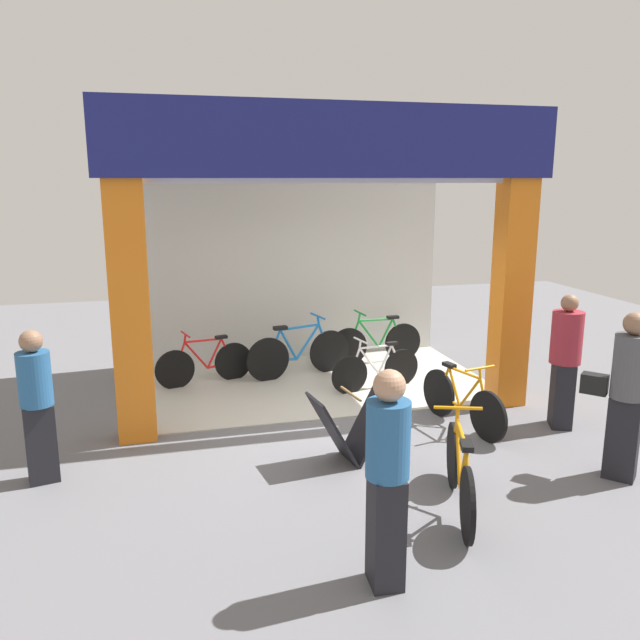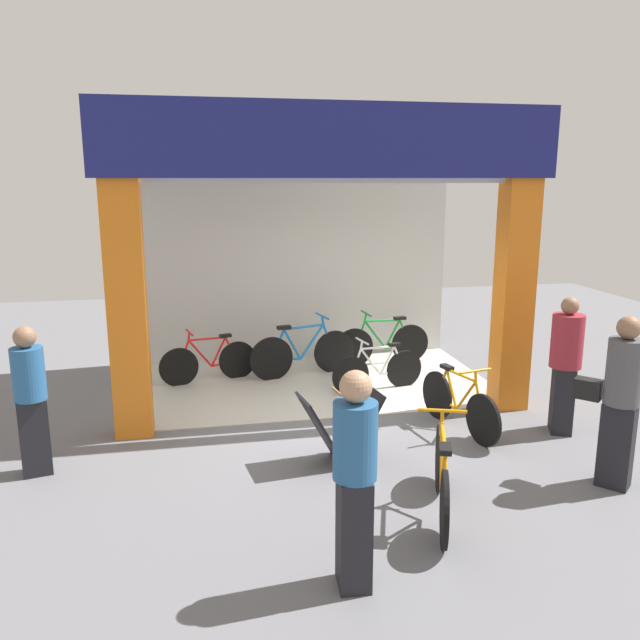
{
  "view_description": "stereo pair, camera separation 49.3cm",
  "coord_description": "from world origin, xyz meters",
  "px_view_note": "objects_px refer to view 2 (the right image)",
  "views": [
    {
      "loc": [
        -2.12,
        -7.47,
        3.04
      ],
      "look_at": [
        0.0,
        0.76,
        1.15
      ],
      "focal_mm": 35.79,
      "sensor_mm": 36.0,
      "label": 1
    },
    {
      "loc": [
        -1.64,
        -7.58,
        3.04
      ],
      "look_at": [
        0.0,
        0.76,
        1.15
      ],
      "focal_mm": 35.79,
      "sensor_mm": 36.0,
      "label": 2
    }
  ],
  "objects_px": {
    "sandwich_board_sign": "(340,427)",
    "bicycle_inside_0": "(303,353)",
    "bicycle_inside_2": "(378,370)",
    "pedestrian_2": "(31,399)",
    "bicycle_parked_0": "(442,478)",
    "pedestrian_0": "(620,399)",
    "pedestrian_1": "(565,363)",
    "pedestrian_3": "(355,478)",
    "bicycle_inside_1": "(383,343)",
    "bicycle_parked_1": "(459,404)",
    "bicycle_inside_3": "(209,361)"
  },
  "relations": [
    {
      "from": "bicycle_inside_0",
      "to": "pedestrian_0",
      "type": "height_order",
      "value": "pedestrian_0"
    },
    {
      "from": "bicycle_inside_3",
      "to": "bicycle_parked_0",
      "type": "height_order",
      "value": "bicycle_parked_0"
    },
    {
      "from": "bicycle_inside_2",
      "to": "sandwich_board_sign",
      "type": "distance_m",
      "value": 2.46
    },
    {
      "from": "pedestrian_1",
      "to": "pedestrian_2",
      "type": "relative_size",
      "value": 1.05
    },
    {
      "from": "pedestrian_0",
      "to": "pedestrian_2",
      "type": "bearing_deg",
      "value": 166.28
    },
    {
      "from": "bicycle_inside_2",
      "to": "pedestrian_2",
      "type": "relative_size",
      "value": 0.89
    },
    {
      "from": "bicycle_inside_3",
      "to": "pedestrian_3",
      "type": "bearing_deg",
      "value": -79.79
    },
    {
      "from": "bicycle_inside_2",
      "to": "bicycle_inside_3",
      "type": "xyz_separation_m",
      "value": [
        -2.41,
        0.88,
        0.01
      ]
    },
    {
      "from": "pedestrian_2",
      "to": "sandwich_board_sign",
      "type": "bearing_deg",
      "value": -5.97
    },
    {
      "from": "bicycle_inside_0",
      "to": "bicycle_inside_2",
      "type": "bearing_deg",
      "value": -43.13
    },
    {
      "from": "sandwich_board_sign",
      "to": "pedestrian_1",
      "type": "relative_size",
      "value": 0.56
    },
    {
      "from": "bicycle_inside_1",
      "to": "sandwich_board_sign",
      "type": "bearing_deg",
      "value": -113.63
    },
    {
      "from": "bicycle_inside_1",
      "to": "bicycle_parked_1",
      "type": "xyz_separation_m",
      "value": [
        0.09,
        -2.94,
        -0.02
      ]
    },
    {
      "from": "bicycle_parked_0",
      "to": "pedestrian_0",
      "type": "height_order",
      "value": "pedestrian_0"
    },
    {
      "from": "bicycle_inside_0",
      "to": "bicycle_inside_2",
      "type": "xyz_separation_m",
      "value": [
        0.96,
        -0.9,
        -0.07
      ]
    },
    {
      "from": "bicycle_inside_2",
      "to": "pedestrian_0",
      "type": "bearing_deg",
      "value": -65.49
    },
    {
      "from": "bicycle_inside_2",
      "to": "sandwich_board_sign",
      "type": "relative_size",
      "value": 1.51
    },
    {
      "from": "bicycle_inside_2",
      "to": "pedestrian_2",
      "type": "height_order",
      "value": "pedestrian_2"
    },
    {
      "from": "bicycle_inside_0",
      "to": "bicycle_parked_1",
      "type": "relative_size",
      "value": 1.11
    },
    {
      "from": "bicycle_parked_0",
      "to": "pedestrian_2",
      "type": "distance_m",
      "value": 4.21
    },
    {
      "from": "pedestrian_0",
      "to": "pedestrian_3",
      "type": "xyz_separation_m",
      "value": [
        -2.96,
        -1.08,
        -0.03
      ]
    },
    {
      "from": "pedestrian_1",
      "to": "pedestrian_3",
      "type": "height_order",
      "value": "pedestrian_3"
    },
    {
      "from": "bicycle_inside_2",
      "to": "pedestrian_3",
      "type": "distance_m",
      "value": 4.64
    },
    {
      "from": "bicycle_inside_0",
      "to": "bicycle_inside_3",
      "type": "relative_size",
      "value": 1.17
    },
    {
      "from": "bicycle_inside_0",
      "to": "pedestrian_2",
      "type": "bearing_deg",
      "value": -140.04
    },
    {
      "from": "bicycle_inside_1",
      "to": "pedestrian_2",
      "type": "relative_size",
      "value": 1.03
    },
    {
      "from": "bicycle_inside_3",
      "to": "bicycle_parked_1",
      "type": "height_order",
      "value": "bicycle_parked_1"
    },
    {
      "from": "bicycle_inside_1",
      "to": "bicycle_inside_3",
      "type": "height_order",
      "value": "bicycle_inside_1"
    },
    {
      "from": "bicycle_inside_3",
      "to": "pedestrian_2",
      "type": "relative_size",
      "value": 0.92
    },
    {
      "from": "bicycle_inside_2",
      "to": "bicycle_parked_1",
      "type": "relative_size",
      "value": 0.92
    },
    {
      "from": "sandwich_board_sign",
      "to": "bicycle_inside_0",
      "type": "bearing_deg",
      "value": 87.75
    },
    {
      "from": "bicycle_parked_1",
      "to": "pedestrian_0",
      "type": "bearing_deg",
      "value": -59.94
    },
    {
      "from": "bicycle_parked_0",
      "to": "pedestrian_2",
      "type": "xyz_separation_m",
      "value": [
        -3.85,
        1.63,
        0.45
      ]
    },
    {
      "from": "bicycle_parked_1",
      "to": "pedestrian_3",
      "type": "bearing_deg",
      "value": -126.38
    },
    {
      "from": "pedestrian_1",
      "to": "pedestrian_2",
      "type": "bearing_deg",
      "value": 179.72
    },
    {
      "from": "bicycle_inside_0",
      "to": "sandwich_board_sign",
      "type": "distance_m",
      "value": 3.11
    },
    {
      "from": "pedestrian_0",
      "to": "pedestrian_3",
      "type": "height_order",
      "value": "pedestrian_0"
    },
    {
      "from": "bicycle_inside_1",
      "to": "bicycle_parked_1",
      "type": "height_order",
      "value": "bicycle_inside_1"
    },
    {
      "from": "sandwich_board_sign",
      "to": "bicycle_parked_1",
      "type": "bearing_deg",
      "value": 19.43
    },
    {
      "from": "bicycle_inside_2",
      "to": "pedestrian_1",
      "type": "height_order",
      "value": "pedestrian_1"
    },
    {
      "from": "pedestrian_1",
      "to": "bicycle_inside_1",
      "type": "bearing_deg",
      "value": 112.15
    },
    {
      "from": "bicycle_inside_1",
      "to": "bicycle_inside_2",
      "type": "distance_m",
      "value": 1.38
    },
    {
      "from": "bicycle_inside_2",
      "to": "sandwich_board_sign",
      "type": "xyz_separation_m",
      "value": [
        -1.08,
        -2.21,
        0.08
      ]
    },
    {
      "from": "sandwich_board_sign",
      "to": "pedestrian_3",
      "type": "height_order",
      "value": "pedestrian_3"
    },
    {
      "from": "sandwich_board_sign",
      "to": "pedestrian_3",
      "type": "distance_m",
      "value": 2.24
    },
    {
      "from": "bicycle_inside_2",
      "to": "pedestrian_2",
      "type": "bearing_deg",
      "value": -156.24
    },
    {
      "from": "bicycle_parked_0",
      "to": "pedestrian_1",
      "type": "distance_m",
      "value": 2.76
    },
    {
      "from": "pedestrian_1",
      "to": "bicycle_parked_0",
      "type": "bearing_deg",
      "value": -143.79
    },
    {
      "from": "bicycle_parked_0",
      "to": "pedestrian_0",
      "type": "xyz_separation_m",
      "value": [
        1.92,
        0.22,
        0.55
      ]
    },
    {
      "from": "bicycle_inside_1",
      "to": "bicycle_parked_1",
      "type": "bearing_deg",
      "value": -88.33
    }
  ]
}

